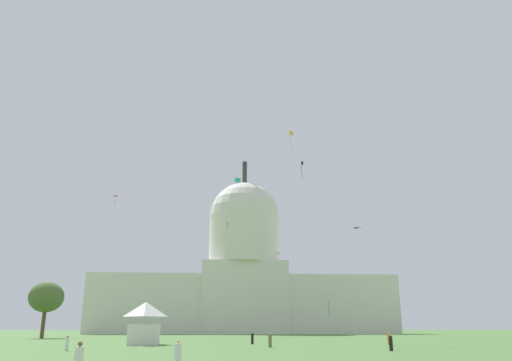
# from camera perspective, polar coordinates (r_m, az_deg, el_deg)

# --- Properties ---
(capitol_building) EXTENTS (110.38, 26.87, 65.67)m
(capitol_building) POSITION_cam_1_polar(r_m,az_deg,el_deg) (186.59, -1.41, -11.13)
(capitol_building) COLOR silver
(capitol_building) RESTS_ON ground_plane
(event_tent) EXTENTS (5.13, 6.76, 5.96)m
(event_tent) POSITION_cam_1_polar(r_m,az_deg,el_deg) (75.44, -12.78, -15.86)
(event_tent) COLOR white
(event_tent) RESTS_ON ground_plane
(tree_west_near) EXTENTS (10.94, 10.94, 12.45)m
(tree_west_near) POSITION_cam_1_polar(r_m,az_deg,el_deg) (125.03, -23.19, -12.37)
(tree_west_near) COLOR brown
(tree_west_near) RESTS_ON ground_plane
(person_white_front_center) EXTENTS (0.60, 0.60, 1.69)m
(person_white_front_center) POSITION_cam_1_polar(r_m,az_deg,el_deg) (33.19, -9.09, -19.41)
(person_white_front_center) COLOR silver
(person_white_front_center) RESTS_ON ground_plane
(person_olive_near_tree_west) EXTENTS (0.60, 0.60, 1.74)m
(person_olive_near_tree_west) POSITION_cam_1_polar(r_m,az_deg,el_deg) (64.75, 1.65, -18.13)
(person_olive_near_tree_west) COLOR olive
(person_olive_near_tree_west) RESTS_ON ground_plane
(person_black_lawn_far_right) EXTENTS (0.55, 0.55, 1.74)m
(person_black_lawn_far_right) POSITION_cam_1_polar(r_m,az_deg,el_deg) (57.19, 15.40, -17.76)
(person_black_lawn_far_right) COLOR black
(person_black_lawn_far_right) RESTS_ON ground_plane
(person_orange_back_center) EXTENTS (0.60, 0.60, 1.76)m
(person_orange_back_center) POSITION_cam_1_polar(r_m,az_deg,el_deg) (76.15, 15.20, -17.35)
(person_orange_back_center) COLOR orange
(person_orange_back_center) RESTS_ON ground_plane
(person_white_mid_left) EXTENTS (0.47, 0.47, 1.58)m
(person_white_mid_left) POSITION_cam_1_polar(r_m,az_deg,el_deg) (58.98, -21.11, -17.29)
(person_white_mid_left) COLOR silver
(person_white_mid_left) RESTS_ON ground_plane
(person_black_front_right) EXTENTS (0.52, 0.52, 1.71)m
(person_black_front_right) POSITION_cam_1_polar(r_m,az_deg,el_deg) (76.75, -0.43, -17.90)
(person_black_front_right) COLOR black
(person_black_front_right) RESTS_ON ground_plane
(kite_red_high) EXTENTS (1.63, 1.66, 3.22)m
(kite_red_high) POSITION_cam_1_polar(r_m,az_deg,el_deg) (165.91, -15.94, -1.83)
(kite_red_high) COLOR red
(kite_cyan_mid) EXTENTS (1.41, 1.42, 4.50)m
(kite_cyan_mid) POSITION_cam_1_polar(r_m,az_deg,el_deg) (111.93, -2.14, 0.01)
(kite_cyan_mid) COLOR #33BCDB
(kite_orange_low) EXTENTS (0.91, 1.55, 0.19)m
(kite_orange_low) POSITION_cam_1_polar(r_m,az_deg,el_deg) (69.52, 2.80, -8.64)
(kite_orange_low) COLOR orange
(kite_gold_high) EXTENTS (0.87, 0.90, 3.68)m
(kite_gold_high) POSITION_cam_1_polar(r_m,az_deg,el_deg) (93.31, 4.06, 5.46)
(kite_gold_high) COLOR gold
(kite_lime_mid) EXTENTS (0.64, 1.06, 3.49)m
(kite_lime_mid) POSITION_cam_1_polar(r_m,az_deg,el_deg) (136.55, -3.35, -5.18)
(kite_lime_mid) COLOR #8CD133
(kite_black_high) EXTENTS (0.57, 0.43, 4.09)m
(kite_black_high) POSITION_cam_1_polar(r_m,az_deg,el_deg) (111.92, 5.37, 1.64)
(kite_black_high) COLOR black
(kite_turquoise_low) EXTENTS (1.62, 1.66, 4.53)m
(kite_turquoise_low) POSITION_cam_1_polar(r_m,az_deg,el_deg) (118.59, 8.48, -13.31)
(kite_turquoise_low) COLOR teal
(kite_blue_low) EXTENTS (1.17, 1.27, 0.22)m
(kite_blue_low) POSITION_cam_1_polar(r_m,az_deg,el_deg) (74.48, 11.38, -5.55)
(kite_blue_low) COLOR blue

